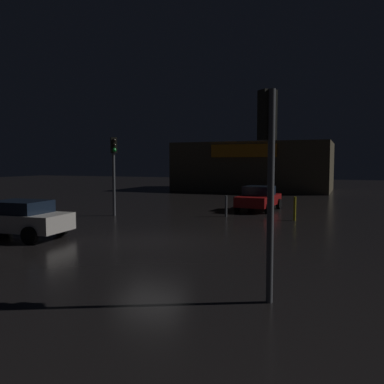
{
  "coord_description": "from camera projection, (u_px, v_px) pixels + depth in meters",
  "views": [
    {
      "loc": [
        6.89,
        -13.11,
        2.93
      ],
      "look_at": [
        -0.38,
        5.09,
        1.49
      ],
      "focal_mm": 37.19,
      "sensor_mm": 36.0,
      "label": 1
    }
  ],
  "objects": [
    {
      "name": "traffic_signal_opposite",
      "position": [
        268.0,
        152.0,
        8.23
      ],
      "size": [
        0.42,
        0.42,
        4.43
      ],
      "color": "#595B60",
      "rests_on": "ground"
    },
    {
      "name": "car_near",
      "position": [
        17.0,
        218.0,
        15.53
      ],
      "size": [
        4.33,
        2.23,
        1.46
      ],
      "color": "silver",
      "rests_on": "ground"
    },
    {
      "name": "store_building",
      "position": [
        254.0,
        167.0,
        42.71
      ],
      "size": [
        15.79,
        9.63,
        5.02
      ],
      "color": "brown",
      "rests_on": "ground"
    },
    {
      "name": "traffic_signal_cross_left",
      "position": [
        114.0,
        162.0,
        21.77
      ],
      "size": [
        0.42,
        0.42,
        4.31
      ],
      "color": "#595B60",
      "rests_on": "ground"
    },
    {
      "name": "bollard_kerb_b",
      "position": [
        295.0,
        209.0,
        20.15
      ],
      "size": [
        0.13,
        0.13,
        1.22
      ],
      "primitive_type": "cylinder",
      "color": "gold",
      "rests_on": "ground"
    },
    {
      "name": "bollard_kerb_a",
      "position": [
        226.0,
        206.0,
        21.64
      ],
      "size": [
        0.12,
        0.12,
        1.16
      ],
      "primitive_type": "cylinder",
      "color": "#595B60",
      "rests_on": "ground"
    },
    {
      "name": "car_far",
      "position": [
        259.0,
        198.0,
        24.5
      ],
      "size": [
        2.31,
        4.17,
        1.5
      ],
      "color": "#A51414",
      "rests_on": "ground"
    },
    {
      "name": "ground_plane",
      "position": [
        151.0,
        241.0,
        14.91
      ],
      "size": [
        120.0,
        120.0,
        0.0
      ],
      "primitive_type": "plane",
      "color": "black"
    }
  ]
}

